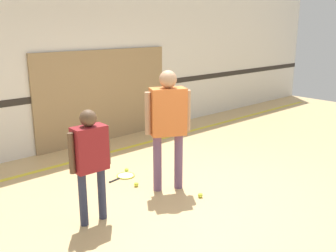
{
  "coord_description": "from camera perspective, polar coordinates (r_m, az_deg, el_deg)",
  "views": [
    {
      "loc": [
        -3.42,
        -3.46,
        2.31
      ],
      "look_at": [
        -0.06,
        0.25,
        0.95
      ],
      "focal_mm": 40.0,
      "sensor_mm": 36.0,
      "label": 1
    }
  ],
  "objects": [
    {
      "name": "person_instructor",
      "position": [
        5.16,
        0.0,
        1.26
      ],
      "size": [
        0.59,
        0.45,
        1.72
      ],
      "rotation": [
        0.0,
        0.0,
        -0.46
      ],
      "color": "#6B4C70",
      "rests_on": "ground_plane"
    },
    {
      "name": "tennis_ball_by_spare_racket",
      "position": [
        6.12,
        -6.34,
        -6.69
      ],
      "size": [
        0.07,
        0.07,
        0.07
      ],
      "primitive_type": "sphere",
      "color": "#CCE038",
      "rests_on": "ground_plane"
    },
    {
      "name": "racket_spare_on_floor",
      "position": [
        5.96,
        -6.59,
        -7.56
      ],
      "size": [
        0.5,
        0.32,
        0.03
      ],
      "rotation": [
        0.0,
        0.0,
        3.29
      ],
      "color": "#C6D838",
      "rests_on": "ground_plane"
    },
    {
      "name": "tennis_ball_stray_left",
      "position": [
        5.59,
        -4.86,
        -8.87
      ],
      "size": [
        0.07,
        0.07,
        0.07
      ],
      "primitive_type": "sphere",
      "color": "#CCE038",
      "rests_on": "ground_plane"
    },
    {
      "name": "floor_stripe",
      "position": [
        6.98,
        -10.27,
        -4.31
      ],
      "size": [
        14.4,
        0.1,
        0.01
      ],
      "color": "yellow",
      "rests_on": "ground_plane"
    },
    {
      "name": "ground_plane",
      "position": [
        5.39,
        2.31,
        -10.14
      ],
      "size": [
        16.0,
        16.0,
        0.0
      ],
      "primitive_type": "plane",
      "color": "tan"
    },
    {
      "name": "wall_back",
      "position": [
        7.32,
        -14.23,
        9.18
      ],
      "size": [
        16.0,
        0.07,
        3.2
      ],
      "color": "silver",
      "rests_on": "ground_plane"
    },
    {
      "name": "tennis_ball_near_instructor",
      "position": [
        5.26,
        4.94,
        -10.47
      ],
      "size": [
        0.07,
        0.07,
        0.07
      ],
      "primitive_type": "sphere",
      "color": "#CCE038",
      "rests_on": "ground_plane"
    },
    {
      "name": "person_student_left",
      "position": [
        4.42,
        -11.77,
        -4.26
      ],
      "size": [
        0.53,
        0.23,
        1.39
      ],
      "rotation": [
        0.0,
        0.0,
        -0.03
      ],
      "color": "#2D334C",
      "rests_on": "ground_plane"
    },
    {
      "name": "wall_panel",
      "position": [
        7.67,
        -9.57,
        4.56
      ],
      "size": [
        3.02,
        0.05,
        1.83
      ],
      "color": "#9E7F56",
      "rests_on": "ground_plane"
    }
  ]
}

